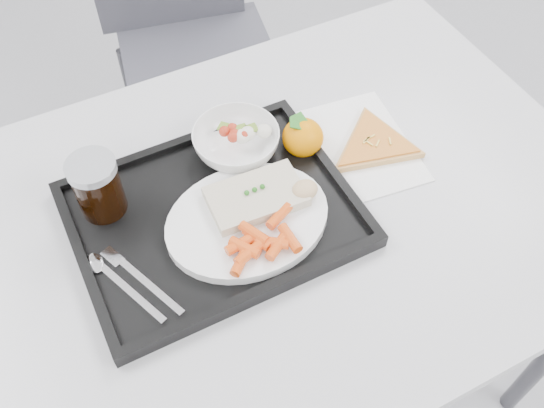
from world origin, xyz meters
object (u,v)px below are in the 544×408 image
at_px(table, 259,237).
at_px(salad_bowl, 236,142).
at_px(tangerine, 303,137).
at_px(pizza_slice, 374,144).
at_px(tray, 214,216).
at_px(dinner_plate, 247,220).
at_px(chair, 186,21).
at_px(cola_glass, 97,186).

height_order(table, salad_bowl, salad_bowl).
xyz_separation_m(tangerine, pizza_slice, (0.12, -0.05, -0.02)).
distance_m(table, tray, 0.11).
bearing_deg(dinner_plate, chair, 76.14).
relative_size(table, pizza_slice, 4.92).
height_order(tray, cola_glass, cola_glass).
relative_size(chair, dinner_plate, 3.44).
height_order(table, chair, chair).
bearing_deg(tangerine, table, -145.38).
bearing_deg(tangerine, tray, -161.81).
distance_m(dinner_plate, cola_glass, 0.24).
xyz_separation_m(cola_glass, tangerine, (0.36, -0.03, -0.04)).
relative_size(table, chair, 1.29).
distance_m(cola_glass, pizza_slice, 0.49).
bearing_deg(dinner_plate, pizza_slice, 11.52).
bearing_deg(dinner_plate, tray, 133.55).
bearing_deg(table, chair, 77.75).
height_order(dinner_plate, cola_glass, cola_glass).
xyz_separation_m(dinner_plate, pizza_slice, (0.28, 0.06, -0.01)).
bearing_deg(cola_glass, dinner_plate, -35.13).
distance_m(tray, cola_glass, 0.19).
relative_size(dinner_plate, tangerine, 2.95).
distance_m(tray, pizza_slice, 0.32).
height_order(chair, tray, chair).
height_order(chair, tangerine, chair).
height_order(tray, dinner_plate, dinner_plate).
xyz_separation_m(chair, tray, (-0.25, -0.80, 0.22)).
bearing_deg(salad_bowl, cola_glass, -176.81).
bearing_deg(dinner_plate, table, 32.52).
bearing_deg(cola_glass, chair, 60.26).
xyz_separation_m(chair, cola_glass, (-0.40, -0.71, 0.28)).
distance_m(cola_glass, tangerine, 0.36).
bearing_deg(chair, salad_bowl, -102.76).
bearing_deg(pizza_slice, cola_glass, 170.45).
relative_size(dinner_plate, salad_bowl, 1.78).
distance_m(salad_bowl, cola_glass, 0.25).
bearing_deg(cola_glass, salad_bowl, 3.19).
bearing_deg(salad_bowl, chair, 77.24).
xyz_separation_m(dinner_plate, cola_glass, (-0.20, 0.14, 0.05)).
bearing_deg(tangerine, dinner_plate, -145.75).
distance_m(tangerine, pizza_slice, 0.13).
bearing_deg(dinner_plate, salad_bowl, 71.22).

